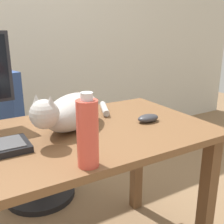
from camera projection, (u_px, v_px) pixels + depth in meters
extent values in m
cube|color=brown|center=(48.00, 142.00, 1.11)|extent=(1.43, 0.68, 0.03)
cube|color=brown|center=(206.00, 205.00, 1.31)|extent=(0.06, 0.06, 0.71)
cube|color=brown|center=(137.00, 159.00, 1.77)|extent=(0.06, 0.06, 0.71)
cylinder|color=black|center=(41.00, 193.00, 1.99)|extent=(0.48, 0.48, 0.04)
cylinder|color=black|center=(39.00, 166.00, 1.92)|extent=(0.06, 0.06, 0.47)
cylinder|color=navy|center=(35.00, 131.00, 1.85)|extent=(0.44, 0.44, 0.06)
cube|color=navy|center=(5.00, 103.00, 1.65)|extent=(0.15, 0.36, 0.40)
ellipsoid|color=#B2ADA8|center=(73.00, 111.00, 1.21)|extent=(0.39, 0.36, 0.15)
sphere|color=#B2ADA8|center=(44.00, 114.00, 1.00)|extent=(0.11, 0.11, 0.11)
cone|color=#B2ADA8|center=(51.00, 102.00, 0.98)|extent=(0.04, 0.04, 0.04)
cone|color=#B2ADA8|center=(36.00, 100.00, 1.00)|extent=(0.04, 0.04, 0.04)
cylinder|color=#B2ADA8|center=(104.00, 109.00, 1.44)|extent=(0.10, 0.18, 0.03)
ellipsoid|color=#333338|center=(148.00, 118.00, 1.30)|extent=(0.11, 0.06, 0.04)
cylinder|color=#D84C3D|center=(88.00, 134.00, 0.86)|extent=(0.07, 0.07, 0.22)
cylinder|color=silver|center=(87.00, 96.00, 0.82)|extent=(0.04, 0.04, 0.02)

